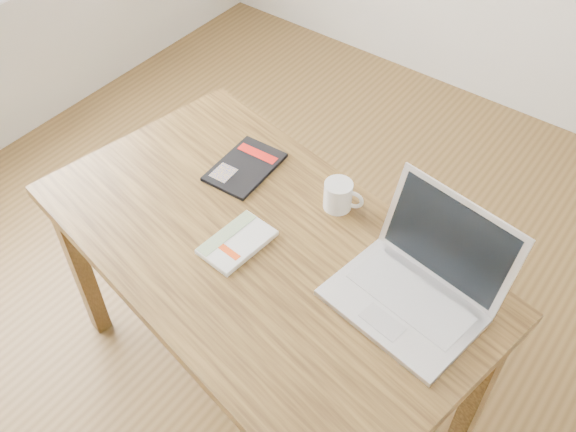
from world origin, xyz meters
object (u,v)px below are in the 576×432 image
Objects in this scene: desk at (262,265)px; coffee_mug at (339,195)px; white_guidebook at (237,242)px; laptop at (419,282)px; black_guidebook at (245,167)px.

coffee_mug reaches higher than desk.
desk is 0.12m from white_guidebook.
laptop is at bearing 21.46° from white_guidebook.
white_guidebook is 0.85× the size of black_guidebook.
laptop is 3.50× the size of coffee_mug.
black_guidebook is at bearing 148.24° from desk.
coffee_mug is at bearing 68.74° from white_guidebook.
white_guidebook reaches higher than desk.
desk is 12.01× the size of coffee_mug.
black_guidebook is 0.33m from coffee_mug.
black_guidebook is 0.69m from laptop.
coffee_mug is (-0.35, 0.15, -0.01)m from laptop.
black_guidebook is 0.60× the size of laptop.
desk is 5.72× the size of black_guidebook.
black_guidebook is (-0.19, 0.26, -0.00)m from white_guidebook.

